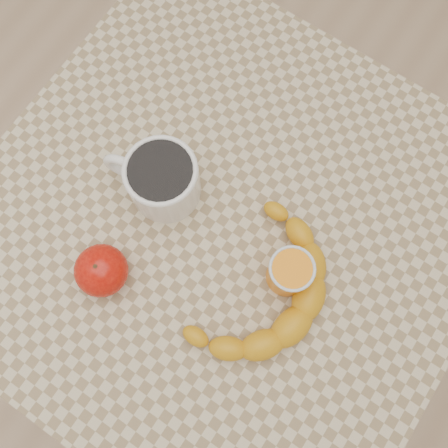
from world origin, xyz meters
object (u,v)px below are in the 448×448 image
Objects in this scene: coffee_mug at (161,179)px; banana at (261,292)px; table at (224,239)px; orange_juice_glass at (289,272)px; apple at (101,271)px.

banana is at bearing -14.23° from coffee_mug.
table is at bearing 160.23° from banana.
orange_juice_glass reaches higher than table.
banana is (0.22, -0.06, -0.03)m from coffee_mug.
apple is 0.25× the size of banana.
table is 0.16m from banana.
orange_juice_glass is 0.96× the size of apple.
coffee_mug reaches higher than table.
table is at bearing 56.59° from apple.
orange_juice_glass is (0.24, -0.01, -0.01)m from coffee_mug.
coffee_mug is 0.50× the size of banana.
coffee_mug is 0.23m from banana.
coffee_mug is 2.03× the size of apple.
table is at bearing 174.55° from orange_juice_glass.
coffee_mug is 0.24m from orange_juice_glass.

